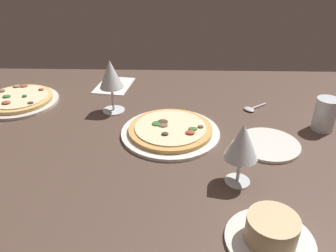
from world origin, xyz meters
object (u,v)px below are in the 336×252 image
Objects in this scene: water_glass at (325,116)px; side_plate at (268,145)px; ramekin_on_saucer at (271,233)px; wine_glass_near at (111,76)px; pizza_main at (170,131)px; wine_glass_far at (242,143)px; spoon at (251,109)px; paper_menu at (114,85)px; pizza_side at (19,100)px.

side_plate is (18.54, 9.99, -3.98)cm from water_glass.
ramekin_on_saucer is 0.98× the size of wine_glass_near.
pizza_main is at bearing -11.64° from side_plate.
wine_glass_far reaches higher than pizza_main.
spoon is (0.51, -22.41, 0.01)cm from side_plate.
paper_menu is at bearing -21.26° from spoon.
spoon is (-26.92, -16.76, -0.71)cm from pizza_main.
wine_glass_near is (19.37, -14.67, 11.38)cm from pizza_main.
wine_glass_far is 0.89× the size of side_plate.
wine_glass_far is at bearing -79.25° from ramekin_on_saucer.
pizza_main is 29.11cm from wine_glass_far.
pizza_main is 57.21cm from pizza_side.
ramekin_on_saucer is at bearing 140.90° from pizza_side.
pizza_side reaches higher than paper_menu.
side_plate is (-81.10, 25.47, -0.74)cm from pizza_side.
ramekin_on_saucer is 87.42cm from paper_menu.
pizza_side is at bearing -17.43° from side_plate.
wine_glass_far is 39.92cm from water_glass.
water_glass is 21.44cm from side_plate.
paper_menu is 53.38cm from spoon.
wine_glass_far is at bearing 149.36° from pizza_side.
ramekin_on_saucer reaches higher than pizza_main.
wine_glass_far is (-70.21, 41.59, 9.95)cm from pizza_side.
ramekin_on_saucer is at bearing 100.75° from wine_glass_far.
spoon is at bearing -105.08° from wine_glass_far.
wine_glass_far is 0.91× the size of paper_menu.
wine_glass_near is 1.02× the size of paper_menu.
side_plate is at bearing -102.17° from ramekin_on_saucer.
paper_menu is (68.80, -31.76, -4.28)cm from water_glass.
wine_glass_far is 70.86cm from paper_menu.
side_plate is at bearing -124.04° from wine_glass_far.
water_glass is (-65.35, 10.32, -8.13)cm from wine_glass_near.
ramekin_on_saucer reaches higher than paper_menu.
wine_glass_far is (3.47, -18.28, 8.62)cm from ramekin_on_saucer.
pizza_main is 31.72cm from spoon.
pizza_main is 3.22× the size of spoon.
wine_glass_far is at bearing 41.59° from water_glass.
pizza_side is at bearing -20.27° from pizza_main.
water_glass is (-99.64, 15.47, 3.23)cm from pizza_side.
wine_glass_far is 1.75× the size of spoon.
pizza_main is 1.69× the size of ramekin_on_saucer.
spoon is at bearing -177.42° from wine_glass_near.
pizza_side is 80.65cm from spoon.
wine_glass_far is at bearing 127.21° from pizza_main.
water_glass is at bearing -120.31° from ramekin_on_saucer.
pizza_main is at bearing 5.40° from water_glass.
pizza_main is at bearing 159.73° from pizza_side.
water_glass is at bearing -138.41° from wine_glass_far.
ramekin_on_saucer is at bearing 125.74° from wine_glass_near.
pizza_side is at bearing -8.83° from water_glass.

